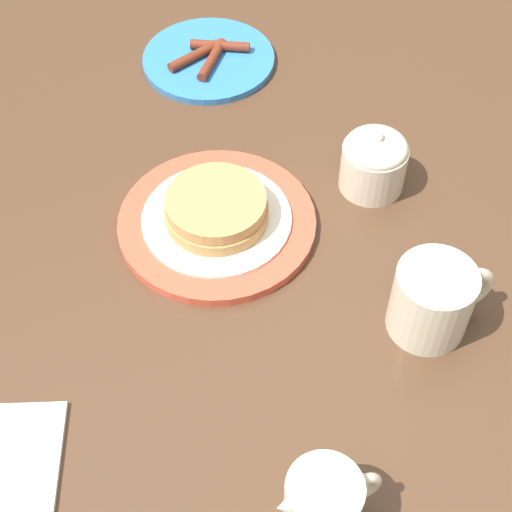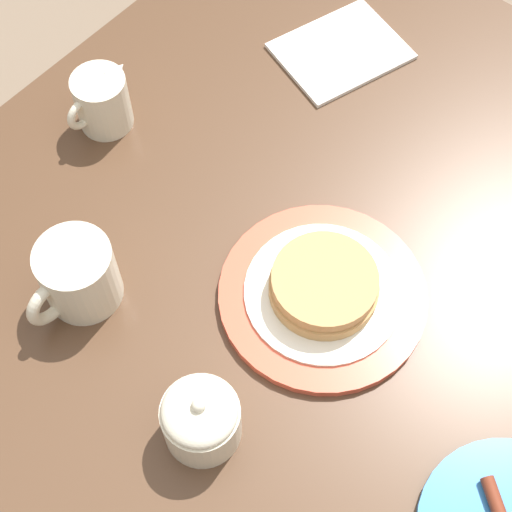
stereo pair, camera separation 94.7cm
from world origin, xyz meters
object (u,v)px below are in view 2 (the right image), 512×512
pancake_plate (323,291)px  creamer_pitcher (102,100)px  coffee_mug (77,276)px  sugar_bowl (201,418)px  napkin (341,51)px

pancake_plate → creamer_pitcher: size_ratio=2.27×
coffee_mug → sugar_bowl: (0.03, 0.21, -0.00)m
sugar_bowl → napkin: 0.56m
creamer_pitcher → coffee_mug: bearing=39.1°
napkin → pancake_plate: bearing=33.5°
sugar_bowl → napkin: sugar_bowl is taller
coffee_mug → creamer_pitcher: size_ratio=1.12×
pancake_plate → sugar_bowl: (0.20, -0.00, 0.02)m
creamer_pitcher → sugar_bowl: (0.23, 0.37, -0.00)m
creamer_pitcher → sugar_bowl: 0.43m
coffee_mug → napkin: size_ratio=0.59×
coffee_mug → sugar_bowl: size_ratio=1.34×
pancake_plate → creamer_pitcher: 0.37m
coffee_mug → creamer_pitcher: coffee_mug is taller
napkin → coffee_mug: bearing=-0.3°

